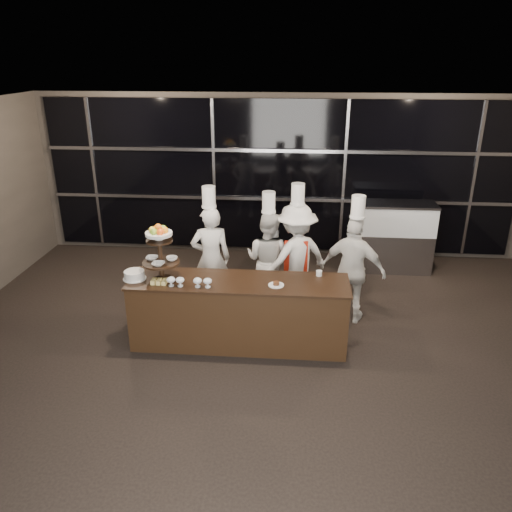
# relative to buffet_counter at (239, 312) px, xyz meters

# --- Properties ---
(room) EXTENTS (10.00, 10.00, 10.00)m
(room) POSITION_rel_buffet_counter_xyz_m (0.36, -1.60, 1.03)
(room) COLOR black
(room) RESTS_ON ground
(window_wall) EXTENTS (8.60, 0.10, 2.80)m
(window_wall) POSITION_rel_buffet_counter_xyz_m (0.36, 3.34, 1.04)
(window_wall) COLOR black
(window_wall) RESTS_ON ground
(buffet_counter) EXTENTS (2.84, 0.74, 0.92)m
(buffet_counter) POSITION_rel_buffet_counter_xyz_m (0.00, 0.00, 0.00)
(buffet_counter) COLOR black
(buffet_counter) RESTS_ON ground
(display_stand) EXTENTS (0.48, 0.48, 0.74)m
(display_stand) POSITION_rel_buffet_counter_xyz_m (-1.00, -0.00, 0.87)
(display_stand) COLOR black
(display_stand) RESTS_ON buffet_counter
(compotes) EXTENTS (0.57, 0.11, 0.12)m
(compotes) POSITION_rel_buffet_counter_xyz_m (-0.60, -0.22, 0.54)
(compotes) COLOR silver
(compotes) RESTS_ON buffet_counter
(layer_cake) EXTENTS (0.30, 0.30, 0.11)m
(layer_cake) POSITION_rel_buffet_counter_xyz_m (-1.35, -0.05, 0.51)
(layer_cake) COLOR white
(layer_cake) RESTS_ON buffet_counter
(pastry_squares) EXTENTS (0.20, 0.13, 0.05)m
(pastry_squares) POSITION_rel_buffet_counter_xyz_m (-0.99, -0.17, 0.48)
(pastry_squares) COLOR #EED674
(pastry_squares) RESTS_ON buffet_counter
(small_plate) EXTENTS (0.20, 0.20, 0.05)m
(small_plate) POSITION_rel_buffet_counter_xyz_m (0.49, -0.10, 0.47)
(small_plate) COLOR white
(small_plate) RESTS_ON buffet_counter
(chef_cup) EXTENTS (0.08, 0.08, 0.07)m
(chef_cup) POSITION_rel_buffet_counter_xyz_m (1.04, 0.25, 0.49)
(chef_cup) COLOR white
(chef_cup) RESTS_ON buffet_counter
(display_case) EXTENTS (1.30, 0.57, 1.24)m
(display_case) POSITION_rel_buffet_counter_xyz_m (2.47, 2.70, 0.22)
(display_case) COLOR #A5A5AA
(display_case) RESTS_ON ground
(chef_a) EXTENTS (0.66, 0.50, 1.90)m
(chef_a) POSITION_rel_buffet_counter_xyz_m (-0.53, 0.98, 0.37)
(chef_a) COLOR silver
(chef_a) RESTS_ON ground
(chef_b) EXTENTS (0.89, 0.81, 1.80)m
(chef_b) POSITION_rel_buffet_counter_xyz_m (0.31, 1.15, 0.30)
(chef_b) COLOR silver
(chef_b) RESTS_ON ground
(chef_c) EXTENTS (1.22, 1.09, 1.94)m
(chef_c) POSITION_rel_buffet_counter_xyz_m (0.73, 1.09, 0.37)
(chef_c) COLOR silver
(chef_c) RESTS_ON ground
(chef_d) EXTENTS (1.00, 0.69, 1.87)m
(chef_d) POSITION_rel_buffet_counter_xyz_m (1.54, 0.77, 0.34)
(chef_d) COLOR white
(chef_d) RESTS_ON ground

